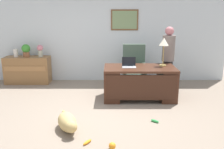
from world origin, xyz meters
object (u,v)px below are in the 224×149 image
at_px(potted_plant, 27,50).
at_px(dog_toy_ball, 113,146).
at_px(dog_toy_plush, 156,121).
at_px(vase_with_flowers, 41,50).
at_px(credenza, 29,70).
at_px(desk, 140,82).
at_px(laptop, 130,65).
at_px(dog_toy_bone, 88,142).
at_px(vase_empty, 17,53).
at_px(armchair, 135,69).
at_px(desk_lamp, 165,44).
at_px(person_standing, 169,58).
at_px(dog_lying, 68,122).

bearing_deg(potted_plant, dog_toy_ball, -55.85).
xyz_separation_m(potted_plant, dog_toy_plush, (3.25, -2.66, -0.94)).
height_order(vase_with_flowers, dog_toy_plush, vase_with_flowers).
relative_size(credenza, potted_plant, 3.51).
relative_size(desk, laptop, 5.20).
distance_m(potted_plant, dog_toy_bone, 4.12).
distance_m(vase_with_flowers, dog_toy_bone, 3.93).
bearing_deg(vase_with_flowers, vase_empty, 180.00).
bearing_deg(armchair, vase_with_flowers, 170.35).
bearing_deg(desk, armchair, 93.28).
bearing_deg(dog_toy_bone, desk_lamp, 54.48).
bearing_deg(dog_toy_plush, dog_toy_bone, -147.05).
height_order(potted_plant, dog_toy_plush, potted_plant).
distance_m(armchair, vase_with_flowers, 2.71).
height_order(person_standing, dog_toy_ball, person_standing).
height_order(desk, dog_toy_bone, desk).
relative_size(armchair, dog_toy_ball, 10.69).
distance_m(person_standing, vase_with_flowers, 3.55).
distance_m(desk, desk_lamp, 1.06).
distance_m(desk, potted_plant, 3.42).
xyz_separation_m(dog_toy_ball, dog_toy_bone, (-0.39, 0.16, -0.03)).
distance_m(dog_toy_ball, dog_toy_bone, 0.43).
height_order(vase_empty, dog_toy_bone, vase_empty).
height_order(desk, potted_plant, potted_plant).
height_order(person_standing, desk_lamp, person_standing).
relative_size(laptop, dog_toy_plush, 1.88).
bearing_deg(desk, desk_lamp, 16.82).
relative_size(credenza, dog_lying, 1.74).
bearing_deg(credenza, desk_lamp, -18.08).
xyz_separation_m(credenza, dog_toy_bone, (2.05, -3.44, -0.36)).
height_order(dog_lying, dog_toy_bone, dog_lying).
xyz_separation_m(desk, vase_empty, (-3.39, 1.36, 0.47)).
height_order(credenza, dog_toy_plush, credenza).
xyz_separation_m(armchair, potted_plant, (-3.04, 0.45, 0.46)).
relative_size(dog_toy_ball, dog_toy_plush, 0.64).
bearing_deg(dog_toy_ball, vase_with_flowers, 119.54).
bearing_deg(potted_plant, dog_toy_plush, -39.30).
height_order(credenza, laptop, laptop).
bearing_deg(person_standing, laptop, -149.66).
distance_m(person_standing, dog_toy_plush, 2.22).
xyz_separation_m(armchair, dog_toy_ball, (-0.60, -3.16, -0.46)).
relative_size(armchair, dog_toy_bone, 6.12).
distance_m(desk, vase_with_flowers, 3.07).
distance_m(armchair, laptop, 0.95).
distance_m(dog_lying, vase_with_flowers, 3.35).
xyz_separation_m(credenza, desk_lamp, (3.65, -1.19, 0.92)).
bearing_deg(dog_toy_ball, armchair, 79.31).
xyz_separation_m(laptop, vase_empty, (-3.14, 1.32, 0.06)).
bearing_deg(vase_empty, dog_toy_plush, -36.84).
xyz_separation_m(desk, person_standing, (0.79, 0.66, 0.44)).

